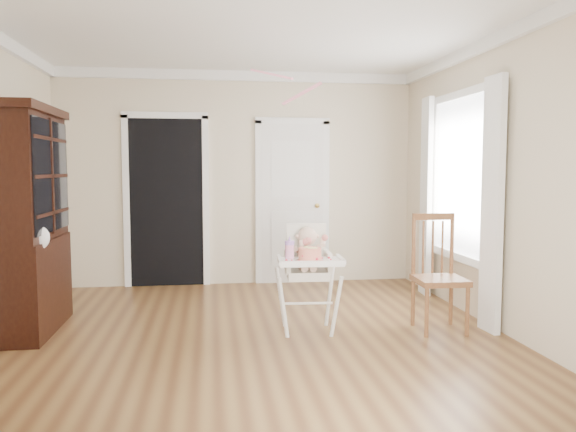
{
  "coord_description": "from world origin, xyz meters",
  "views": [
    {
      "loc": [
        -0.35,
        -4.69,
        1.47
      ],
      "look_at": [
        0.32,
        0.14,
        1.07
      ],
      "focal_mm": 35.0,
      "sensor_mm": 36.0,
      "label": 1
    }
  ],
  "objects": [
    {
      "name": "floor",
      "position": [
        0.0,
        0.0,
        0.0
      ],
      "size": [
        5.0,
        5.0,
        0.0
      ],
      "primitive_type": "plane",
      "color": "#56361D",
      "rests_on": "ground"
    },
    {
      "name": "ceiling",
      "position": [
        0.0,
        0.0,
        2.7
      ],
      "size": [
        5.0,
        5.0,
        0.0
      ],
      "primitive_type": "plane",
      "rotation": [
        3.14,
        0.0,
        0.0
      ],
      "color": "white",
      "rests_on": "wall_back"
    },
    {
      "name": "wall_back",
      "position": [
        0.0,
        2.5,
        1.35
      ],
      "size": [
        4.5,
        0.0,
        4.5
      ],
      "primitive_type": "plane",
      "rotation": [
        1.57,
        0.0,
        0.0
      ],
      "color": "beige",
      "rests_on": "floor"
    },
    {
      "name": "wall_right",
      "position": [
        2.25,
        0.0,
        1.35
      ],
      "size": [
        0.0,
        5.0,
        5.0
      ],
      "primitive_type": "plane",
      "rotation": [
        1.57,
        0.0,
        -1.57
      ],
      "color": "beige",
      "rests_on": "floor"
    },
    {
      "name": "crown_molding",
      "position": [
        0.0,
        0.0,
        2.64
      ],
      "size": [
        4.5,
        5.0,
        0.12
      ],
      "primitive_type": null,
      "color": "white",
      "rests_on": "ceiling"
    },
    {
      "name": "doorway",
      "position": [
        -0.9,
        2.48,
        1.11
      ],
      "size": [
        1.06,
        0.05,
        2.22
      ],
      "color": "black",
      "rests_on": "wall_back"
    },
    {
      "name": "closet_door",
      "position": [
        0.7,
        2.48,
        1.02
      ],
      "size": [
        0.96,
        0.09,
        2.13
      ],
      "color": "white",
      "rests_on": "wall_back"
    },
    {
      "name": "window_right",
      "position": [
        2.18,
        0.8,
        1.29
      ],
      "size": [
        0.13,
        1.84,
        2.3
      ],
      "color": "white",
      "rests_on": "wall_right"
    },
    {
      "name": "high_chair",
      "position": [
        0.51,
        0.24,
        0.61
      ],
      "size": [
        0.61,
        0.74,
        1.0
      ],
      "rotation": [
        0.0,
        0.0,
        -0.07
      ],
      "color": "white",
      "rests_on": "floor"
    },
    {
      "name": "baby",
      "position": [
        0.51,
        0.26,
        0.75
      ],
      "size": [
        0.28,
        0.21,
        0.41
      ],
      "rotation": [
        0.0,
        0.0,
        -0.07
      ],
      "color": "beige",
      "rests_on": "high_chair"
    },
    {
      "name": "cake",
      "position": [
        0.48,
        -0.03,
        0.75
      ],
      "size": [
        0.25,
        0.25,
        0.12
      ],
      "color": "silver",
      "rests_on": "high_chair"
    },
    {
      "name": "sippy_cup",
      "position": [
        0.33,
        0.11,
        0.78
      ],
      "size": [
        0.08,
        0.08,
        0.2
      ],
      "rotation": [
        0.0,
        0.0,
        -0.07
      ],
      "color": "pink",
      "rests_on": "high_chair"
    },
    {
      "name": "china_cabinet",
      "position": [
        -1.99,
        0.59,
        1.02
      ],
      "size": [
        0.54,
        1.2,
        2.03
      ],
      "color": "black",
      "rests_on": "floor"
    },
    {
      "name": "dining_chair",
      "position": [
        1.71,
        0.14,
        0.5
      ],
      "size": [
        0.45,
        0.45,
        1.06
      ],
      "rotation": [
        0.0,
        0.0,
        -0.03
      ],
      "color": "brown",
      "rests_on": "floor"
    },
    {
      "name": "streamer",
      "position": [
        0.22,
        0.56,
        2.35
      ],
      "size": [
        0.37,
        0.37,
        0.15
      ],
      "primitive_type": null,
      "rotation": [
        0.26,
        0.0,
        0.78
      ],
      "color": "pink",
      "rests_on": "ceiling"
    }
  ]
}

